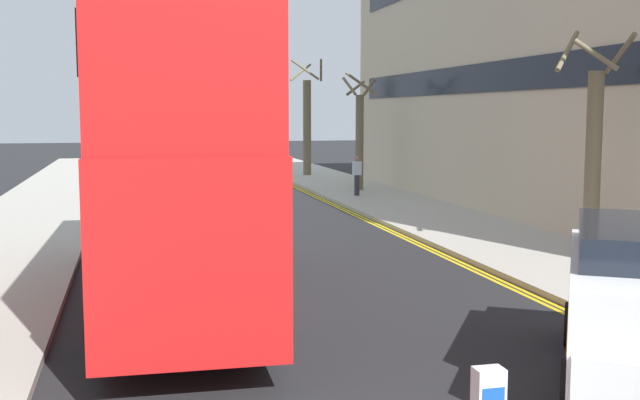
% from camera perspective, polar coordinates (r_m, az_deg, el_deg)
% --- Properties ---
extents(sidewalk_right, '(4.00, 80.00, 0.14)m').
position_cam_1_polar(sidewalk_right, '(22.70, 11.86, -2.55)').
color(sidewalk_right, '#ADA89E').
rests_on(sidewalk_right, ground).
extents(kerb_line_outer, '(0.10, 56.00, 0.01)m').
position_cam_1_polar(kerb_line_outer, '(20.06, 8.87, -3.86)').
color(kerb_line_outer, yellow).
rests_on(kerb_line_outer, ground).
extents(kerb_line_inner, '(0.10, 56.00, 0.01)m').
position_cam_1_polar(kerb_line_inner, '(20.00, 8.45, -3.88)').
color(kerb_line_inner, yellow).
rests_on(kerb_line_inner, ground).
extents(double_decker_bus_away, '(2.99, 10.86, 5.64)m').
position_cam_1_polar(double_decker_bus_away, '(14.69, -10.60, 4.22)').
color(double_decker_bus_away, red).
rests_on(double_decker_bus_away, ground).
extents(pedestrian_far, '(0.34, 0.22, 1.62)m').
position_cam_1_polar(pedestrian_far, '(32.05, 2.73, 1.85)').
color(pedestrian_far, '#2D2D38').
rests_on(pedestrian_far, sidewalk_right).
extents(street_tree_near, '(1.73, 1.79, 5.41)m').
position_cam_1_polar(street_tree_near, '(19.42, 19.42, 3.15)').
color(street_tree_near, '#6B6047').
rests_on(street_tree_near, sidewalk_right).
extents(street_tree_mid, '(1.48, 1.48, 5.16)m').
position_cam_1_polar(street_tree_mid, '(34.36, 2.92, 4.74)').
color(street_tree_mid, '#6B6047').
rests_on(street_tree_mid, sidewalk_right).
extents(street_tree_far, '(1.97, 1.90, 6.25)m').
position_cam_1_polar(street_tree_far, '(42.47, -0.94, 5.62)').
color(street_tree_far, '#6B6047').
rests_on(street_tree_far, sidewalk_right).
extents(townhouse_terrace_right, '(10.08, 28.00, 12.47)m').
position_cam_1_polar(townhouse_terrace_right, '(30.45, 20.08, 11.11)').
color(townhouse_terrace_right, beige).
rests_on(townhouse_terrace_right, ground).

